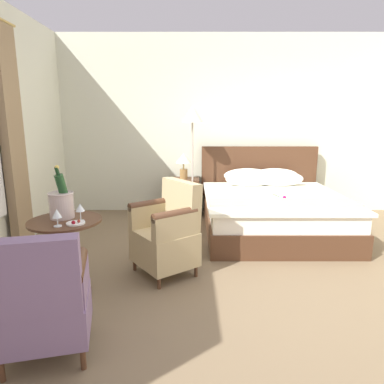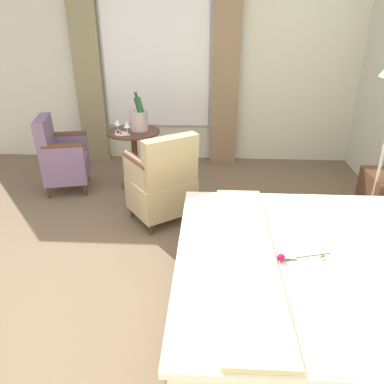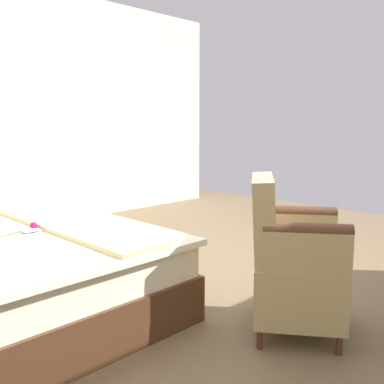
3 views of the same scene
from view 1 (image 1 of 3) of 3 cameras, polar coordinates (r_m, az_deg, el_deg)
name	(u,v)px [view 1 (image 1 of 3)]	position (r m, az deg, el deg)	size (l,w,h in m)	color
ground_plane	(261,285)	(3.44, 11.46, -14.99)	(7.08, 7.08, 0.00)	brown
wall_headboard_side	(232,126)	(5.80, 6.68, 10.93)	(5.70, 0.12, 2.86)	silver
bed	(271,208)	(4.92, 12.96, -2.62)	(1.88, 2.06, 1.10)	#4C2E1D
nightstand	(184,197)	(5.55, -1.33, -0.83)	(0.51, 0.38, 0.60)	#4C2E1D
bedside_lamp	(184,161)	(5.45, -1.36, 5.13)	(0.25, 0.25, 0.41)	olive
floor_lamp_brass	(193,125)	(5.22, 0.13, 11.09)	(0.32, 0.32, 1.74)	#BEAFA1
side_table_round	(68,249)	(3.24, -20.02, -8.89)	(0.62, 0.62, 0.70)	#4C2E1D
champagne_bucket	(62,202)	(3.20, -20.87, -1.53)	(0.22, 0.22, 0.47)	#BFACA7
wine_glass_near_bucket	(57,214)	(2.97, -21.56, -3.45)	(0.08, 0.08, 0.15)	white
wine_glass_near_edge	(80,208)	(3.05, -18.11, -2.58)	(0.08, 0.08, 0.15)	white
snack_plate	(76,223)	(3.01, -18.79, -4.90)	(0.15, 0.15, 0.04)	white
armchair_by_window	(167,233)	(3.48, -4.11, -6.89)	(0.76, 0.77, 0.94)	#4C2E1D
armchair_facing_bed	(43,301)	(2.48, -23.53, -16.30)	(0.64, 0.61, 0.89)	#4C2E1D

